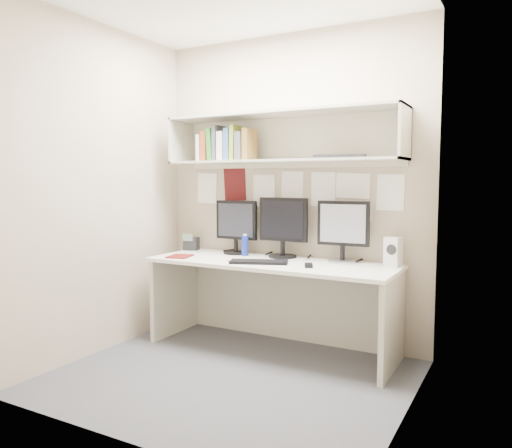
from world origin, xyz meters
The scene contains 19 objects.
floor centered at (0.00, 0.00, 0.00)m, with size 2.40×2.00×0.01m, color #414145.
wall_back centered at (0.00, 1.00, 1.30)m, with size 2.40×0.02×2.60m, color tan.
wall_front centered at (0.00, -1.00, 1.30)m, with size 2.40×0.02×2.60m, color tan.
wall_left centered at (-1.20, 0.00, 1.30)m, with size 0.02×2.00×2.60m, color tan.
wall_right centered at (1.20, 0.00, 1.30)m, with size 0.02×2.00×2.60m, color tan.
desk centered at (0.00, 0.65, 0.37)m, with size 2.00×0.70×0.73m.
overhead_hutch centered at (0.00, 0.86, 1.72)m, with size 2.00×0.38×0.40m.
pinned_papers centered at (0.00, 0.99, 1.25)m, with size 1.92×0.01×0.48m, color white, non-canonical shape.
monitor_left centered at (-0.46, 0.87, 0.98)m, with size 0.40×0.22×0.47m.
monitor_center centered at (0.00, 0.87, 1.00)m, with size 0.43×0.24×0.50m.
monitor_right centered at (0.52, 0.87, 0.99)m, with size 0.42×0.23×0.48m.
keyboard centered at (-0.04, 0.50, 0.74)m, with size 0.45×0.16×0.02m, color black.
mouse centered at (0.37, 0.52, 0.74)m, with size 0.06×0.09×0.03m, color black.
speaker centered at (0.91, 0.87, 0.84)m, with size 0.13×0.13×0.22m.
blue_bottle centered at (-0.33, 0.79, 0.82)m, with size 0.06×0.06×0.19m.
maroon_notebook centered at (-0.77, 0.46, 0.74)m, with size 0.17×0.21×0.01m, color #5E1210.
desk_phone centered at (-0.94, 0.86, 0.79)m, with size 0.15×0.14×0.15m.
book_stack centered at (-0.50, 0.77, 1.67)m, with size 0.51×0.19×0.30m.
hutch_tray centered at (0.51, 0.78, 1.55)m, with size 0.39×0.15×0.03m, color black.
Camera 1 is at (1.78, -2.88, 1.37)m, focal length 35.00 mm.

